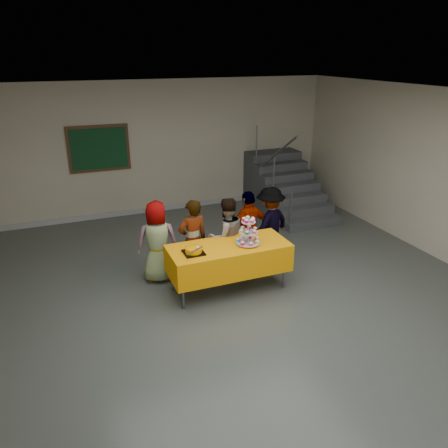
# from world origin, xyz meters

# --- Properties ---
(room_shell) EXTENTS (10.00, 10.04, 3.02)m
(room_shell) POSITION_xyz_m (0.00, 0.02, 2.13)
(room_shell) COLOR #4C514C
(room_shell) RESTS_ON ground
(bake_table) EXTENTS (1.88, 0.78, 0.77)m
(bake_table) POSITION_xyz_m (-0.00, 0.97, 0.56)
(bake_table) COLOR #595960
(bake_table) RESTS_ON ground
(cupcake_stand) EXTENTS (0.38, 0.38, 0.44)m
(cupcake_stand) POSITION_xyz_m (0.29, 0.90, 0.95)
(cupcake_stand) COLOR silver
(cupcake_stand) RESTS_ON bake_table
(bear_cake) EXTENTS (0.32, 0.36, 0.12)m
(bear_cake) POSITION_xyz_m (-0.60, 0.90, 0.83)
(bear_cake) COLOR black
(bear_cake) RESTS_ON bake_table
(schoolchild_a) EXTENTS (0.74, 0.56, 1.37)m
(schoolchild_a) POSITION_xyz_m (-0.95, 1.70, 0.68)
(schoolchild_a) COLOR slate
(schoolchild_a) RESTS_ON ground
(schoolchild_b) EXTENTS (0.54, 0.39, 1.38)m
(schoolchild_b) POSITION_xyz_m (-0.41, 1.53, 0.69)
(schoolchild_b) COLOR slate
(schoolchild_b) RESTS_ON ground
(schoolchild_c) EXTENTS (0.69, 0.56, 1.36)m
(schoolchild_c) POSITION_xyz_m (0.16, 1.48, 0.68)
(schoolchild_c) COLOR slate
(schoolchild_c) RESTS_ON ground
(schoolchild_d) EXTENTS (0.87, 0.50, 1.40)m
(schoolchild_d) POSITION_xyz_m (0.61, 1.56, 0.70)
(schoolchild_d) COLOR slate
(schoolchild_d) RESTS_ON ground
(schoolchild_e) EXTENTS (1.01, 0.81, 1.37)m
(schoolchild_e) POSITION_xyz_m (1.09, 1.71, 0.68)
(schoolchild_e) COLOR slate
(schoolchild_e) RESTS_ON ground
(staircase) EXTENTS (1.30, 2.40, 2.04)m
(staircase) POSITION_xyz_m (2.70, 4.13, 0.49)
(staircase) COLOR #424447
(staircase) RESTS_ON ground
(noticeboard) EXTENTS (1.30, 0.05, 1.00)m
(noticeboard) POSITION_xyz_m (-1.39, 4.96, 1.60)
(noticeboard) COLOR #472B16
(noticeboard) RESTS_ON ground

